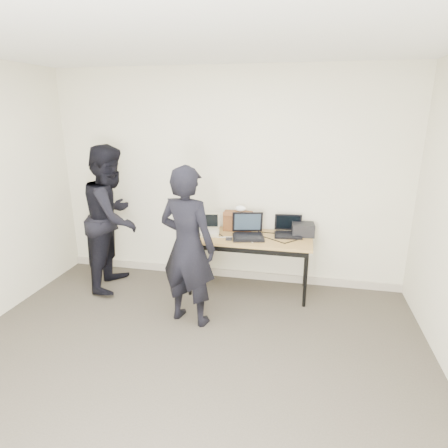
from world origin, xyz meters
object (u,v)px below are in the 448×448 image
(laptop_center, at_px, (248,232))
(equipment_box, at_px, (303,229))
(laptop_right, at_px, (288,231))
(leather_satchel, at_px, (238,221))
(laptop_beige, at_px, (207,230))
(person_observer, at_px, (112,218))
(desk, at_px, (249,241))
(person_typist, at_px, (188,247))

(laptop_center, xyz_separation_m, equipment_box, (0.65, 0.20, 0.01))
(equipment_box, bearing_deg, laptop_right, -173.37)
(leather_satchel, bearing_deg, equipment_box, -2.60)
(laptop_beige, height_order, leather_satchel, leather_satchel)
(laptop_center, distance_m, person_observer, 1.69)
(person_observer, bearing_deg, leather_satchel, -82.20)
(desk, height_order, laptop_center, laptop_center)
(laptop_beige, bearing_deg, person_typist, -99.69)
(desk, relative_size, person_observer, 0.83)
(desk, xyz_separation_m, person_observer, (-1.70, -0.16, 0.24))
(equipment_box, bearing_deg, leather_satchel, 177.48)
(leather_satchel, height_order, person_typist, person_typist)
(desk, bearing_deg, laptop_beige, 177.98)
(desk, xyz_separation_m, equipment_box, (0.63, 0.19, 0.13))
(laptop_center, relative_size, leather_satchel, 1.21)
(laptop_beige, bearing_deg, laptop_right, -1.18)
(laptop_right, distance_m, leather_satchel, 0.64)
(laptop_beige, relative_size, laptop_center, 0.78)
(laptop_right, height_order, person_observer, person_observer)
(laptop_center, xyz_separation_m, leather_satchel, (-0.16, 0.23, 0.06))
(person_observer, bearing_deg, laptop_right, -87.70)
(laptop_center, relative_size, person_observer, 0.24)
(leather_satchel, bearing_deg, person_observer, -165.96)
(laptop_center, distance_m, equipment_box, 0.68)
(laptop_center, bearing_deg, person_observer, 173.02)
(person_typist, bearing_deg, desk, -109.84)
(equipment_box, height_order, person_observer, person_observer)
(laptop_beige, height_order, laptop_right, laptop_right)
(laptop_beige, xyz_separation_m, person_observer, (-1.17, -0.18, 0.13))
(laptop_beige, height_order, equipment_box, laptop_beige)
(equipment_box, height_order, person_typist, person_typist)
(laptop_center, distance_m, laptop_right, 0.50)
(desk, height_order, laptop_right, laptop_right)
(desk, relative_size, laptop_right, 4.24)
(desk, distance_m, laptop_beige, 0.54)
(desk, bearing_deg, laptop_right, 20.99)
(desk, height_order, person_typist, person_typist)
(equipment_box, distance_m, person_typist, 1.53)
(person_observer, bearing_deg, laptop_beige, -87.76)
(laptop_right, relative_size, person_observer, 0.20)
(person_typist, bearing_deg, laptop_center, -109.12)
(equipment_box, relative_size, person_typist, 0.16)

